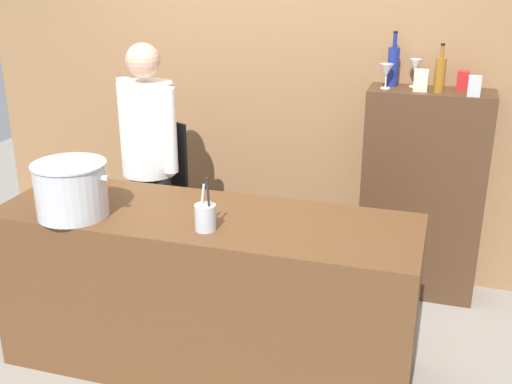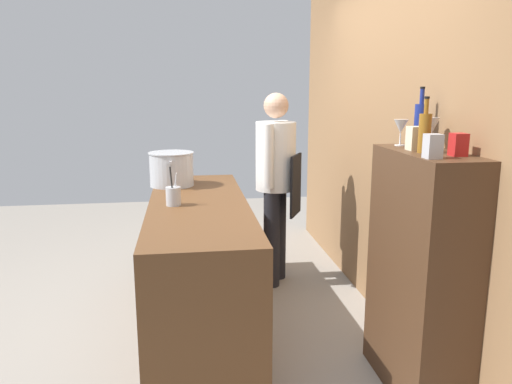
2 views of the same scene
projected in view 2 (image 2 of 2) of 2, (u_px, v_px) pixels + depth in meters
name	position (u px, v px, depth m)	size (l,w,h in m)	color
ground_plane	(201.00, 318.00, 3.74)	(8.00, 8.00, 0.00)	gray
brick_back_panel	(389.00, 116.00, 3.62)	(4.40, 0.10, 3.00)	olive
prep_counter	(200.00, 262.00, 3.64)	(2.20, 0.70, 0.90)	brown
bar_cabinet	(420.00, 275.00, 2.76)	(0.76, 0.32, 1.37)	#472D1C
chef	(276.00, 175.00, 4.25)	(0.48, 0.41, 1.66)	black
stockpot_large	(172.00, 169.00, 4.12)	(0.43, 0.37, 0.28)	#B7BABF
utensil_crock	(173.00, 196.00, 3.44)	(0.10, 0.10, 0.28)	#B7BABF
wine_bottle_cobalt	(420.00, 124.00, 2.84)	(0.07, 0.07, 0.34)	navy
wine_bottle_amber	(425.00, 132.00, 2.55)	(0.06, 0.06, 0.29)	#8C5919
wine_glass_short	(432.00, 127.00, 2.71)	(0.08, 0.08, 0.17)	silver
wine_glass_tall	(401.00, 127.00, 2.86)	(0.08, 0.08, 0.15)	silver
spice_tin_cream	(416.00, 138.00, 2.66)	(0.08, 0.08, 0.13)	beige
spice_tin_red	(458.00, 145.00, 2.44)	(0.07, 0.07, 0.11)	red
spice_tin_silver	(433.00, 146.00, 2.36)	(0.07, 0.07, 0.12)	#B2B2B7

